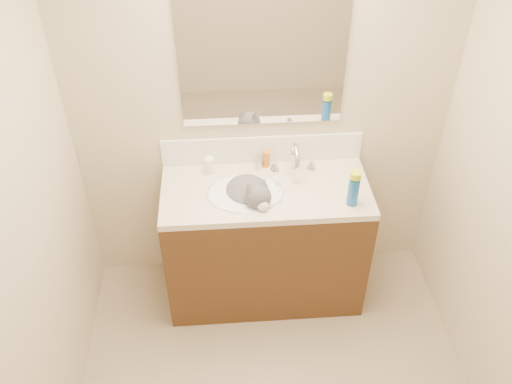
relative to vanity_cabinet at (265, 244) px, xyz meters
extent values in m
cube|color=beige|center=(0.00, 0.28, 0.84)|extent=(2.20, 0.04, 2.50)
cube|color=#452813|center=(0.00, 0.00, 0.00)|extent=(1.20, 0.55, 0.82)
cube|color=beige|center=(0.00, 0.00, 0.43)|extent=(1.20, 0.55, 0.04)
ellipsoid|color=white|center=(-0.12, -0.03, 0.38)|extent=(0.45, 0.36, 0.14)
cylinder|color=silver|center=(0.18, 0.18, 0.51)|extent=(0.04, 0.04, 0.11)
torus|color=silver|center=(0.18, 0.12, 0.56)|extent=(0.03, 0.20, 0.20)
cylinder|color=silver|center=(0.18, 0.04, 0.53)|extent=(0.03, 0.03, 0.06)
cone|color=silver|center=(0.07, 0.18, 0.48)|extent=(0.06, 0.06, 0.06)
cone|color=silver|center=(0.29, 0.18, 0.48)|extent=(0.06, 0.06, 0.06)
ellipsoid|color=#514F51|center=(-0.11, 0.00, 0.40)|extent=(0.38, 0.40, 0.21)
ellipsoid|color=#514F51|center=(-0.05, -0.13, 0.50)|extent=(0.19, 0.18, 0.14)
ellipsoid|color=#514F51|center=(-0.08, -0.07, 0.46)|extent=(0.14, 0.14, 0.13)
cone|color=#514F51|center=(-0.10, -0.13, 0.57)|extent=(0.09, 0.09, 0.09)
cone|color=#514F51|center=(-0.02, -0.10, 0.57)|extent=(0.08, 0.09, 0.09)
ellipsoid|color=silver|center=(-0.03, -0.19, 0.48)|extent=(0.08, 0.07, 0.06)
ellipsoid|color=silver|center=(-0.07, -0.10, 0.40)|extent=(0.12, 0.10, 0.12)
sphere|color=tan|center=(-0.02, -0.21, 0.48)|extent=(0.01, 0.01, 0.01)
cylinder|color=#514F51|center=(0.02, 0.04, 0.34)|extent=(0.16, 0.20, 0.04)
cube|color=white|center=(0.00, 0.26, 0.54)|extent=(1.20, 0.02, 0.18)
cube|color=white|center=(0.00, 0.26, 1.13)|extent=(0.90, 0.02, 0.80)
cylinder|color=white|center=(-0.32, 0.18, 0.50)|extent=(0.07, 0.07, 0.10)
cylinder|color=orange|center=(-0.32, 0.18, 0.49)|extent=(0.07, 0.07, 0.04)
cylinder|color=#B7B7BC|center=(-0.03, 0.20, 0.48)|extent=(0.05, 0.05, 0.06)
cylinder|color=orange|center=(0.02, 0.22, 0.50)|extent=(0.05, 0.05, 0.11)
cube|color=white|center=(0.07, 0.03, 0.45)|extent=(0.03, 0.14, 0.01)
cube|color=#6197CE|center=(0.07, 0.03, 0.46)|extent=(0.02, 0.03, 0.02)
cylinder|color=#1855A8|center=(0.46, -0.17, 0.53)|extent=(0.07, 0.07, 0.17)
cylinder|color=#C1D716|center=(0.46, -0.17, 0.65)|extent=(0.07, 0.07, 0.04)
camera|label=1|loc=(-0.24, -2.40, 2.40)|focal=38.00mm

